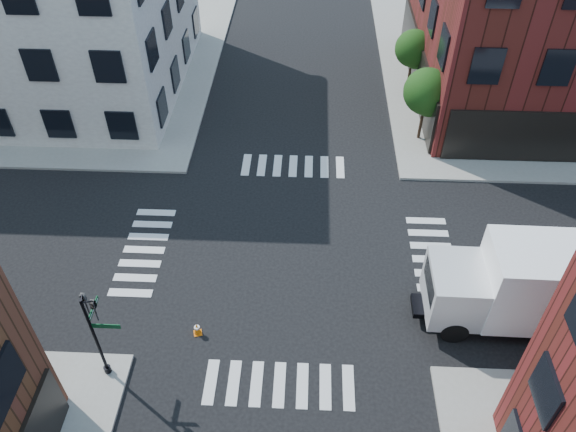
{
  "coord_description": "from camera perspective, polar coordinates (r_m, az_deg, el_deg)",
  "views": [
    {
      "loc": [
        0.86,
        -18.62,
        19.73
      ],
      "look_at": [
        0.02,
        0.05,
        2.5
      ],
      "focal_mm": 35.0,
      "sensor_mm": 36.0,
      "label": 1
    }
  ],
  "objects": [
    {
      "name": "sidewalk_nw",
      "position": [
        49.34,
        -24.92,
        15.34
      ],
      "size": [
        30.0,
        30.0,
        0.15
      ],
      "primitive_type": "cube",
      "color": "gray",
      "rests_on": "ground"
    },
    {
      "name": "ground",
      "position": [
        27.15,
        -0.05,
        -3.95
      ],
      "size": [
        120.0,
        120.0,
        0.0
      ],
      "primitive_type": "plane",
      "color": "black",
      "rests_on": "ground"
    },
    {
      "name": "tree_far",
      "position": [
        39.07,
        12.7,
        16.1
      ],
      "size": [
        2.43,
        2.43,
        4.07
      ],
      "color": "black",
      "rests_on": "ground"
    },
    {
      "name": "signal_pole",
      "position": [
        22.02,
        -18.98,
        -10.69
      ],
      "size": [
        1.29,
        1.24,
        4.6
      ],
      "color": "black",
      "rests_on": "ground"
    },
    {
      "name": "building_nw",
      "position": [
        42.38,
        -27.09,
        18.71
      ],
      "size": [
        22.0,
        16.0,
        11.0
      ],
      "primitive_type": "cube",
      "color": "#BBB4AB",
      "rests_on": "ground"
    },
    {
      "name": "tree_near",
      "position": [
        33.72,
        14.0,
        11.94
      ],
      "size": [
        2.69,
        2.69,
        4.49
      ],
      "color": "black",
      "rests_on": "ground"
    },
    {
      "name": "box_truck",
      "position": [
        25.24,
        24.72,
        -6.54
      ],
      "size": [
        9.32,
        2.99,
        4.19
      ],
      "rotation": [
        0.0,
        0.0,
        -0.01
      ],
      "color": "white",
      "rests_on": "ground"
    },
    {
      "name": "traffic_cone",
      "position": [
        24.3,
        -9.22,
        -11.25
      ],
      "size": [
        0.42,
        0.42,
        0.63
      ],
      "rotation": [
        0.0,
        0.0,
        0.28
      ],
      "color": "orange",
      "rests_on": "ground"
    }
  ]
}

